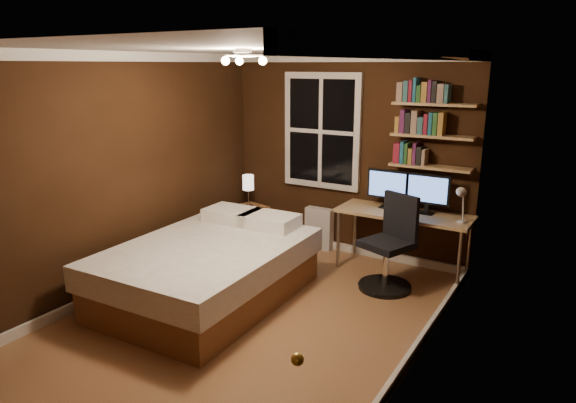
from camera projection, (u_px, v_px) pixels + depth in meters
The scene contains 24 objects.
floor at pixel (254, 315), 5.02m from camera, with size 4.20×4.20×0.00m, color #905C39.
wall_back at pixel (348, 157), 6.44m from camera, with size 3.20×0.04×2.50m, color black.
wall_left at pixel (129, 173), 5.49m from camera, with size 0.04×4.20×2.50m, color black.
wall_right at pixel (424, 217), 3.90m from camera, with size 0.04×4.20×2.50m, color black.
ceiling at pixel (249, 49), 4.38m from camera, with size 3.20×4.20×0.02m, color white.
window at pixel (322, 131), 6.51m from camera, with size 1.06×0.06×1.46m, color silver.
door at pixel (333, 330), 2.68m from camera, with size 0.03×0.82×2.05m, color black, non-canonical shape.
door_knob at pixel (297, 359), 2.46m from camera, with size 0.06×0.06×0.06m, color gold.
ceiling_fixture at pixel (243, 61), 4.32m from camera, with size 0.44×0.44×0.18m, color beige, non-canonical shape.
bookshelf_lower at pixel (430, 167), 5.80m from camera, with size 0.92×0.22×0.03m, color tan.
books_row_lower at pixel (431, 155), 5.77m from camera, with size 0.42×0.16×0.23m, color maroon, non-canonical shape.
bookshelf_middle at pixel (433, 136), 5.71m from camera, with size 0.92×0.22×0.03m, color tan.
books_row_middle at pixel (433, 124), 5.68m from camera, with size 0.54×0.16×0.23m, color #1A5775, non-canonical shape.
bookshelf_upper at pixel (435, 104), 5.62m from camera, with size 0.92×0.22×0.03m, color tan.
books_row_upper at pixel (436, 92), 5.59m from camera, with size 0.60×0.16×0.23m, color #265725, non-canonical shape.
bed at pixel (209, 269), 5.31m from camera, with size 1.63×2.23×0.74m.
nightstand at pixel (249, 225), 6.97m from camera, with size 0.41×0.41×0.52m, color brown.
bedside_lamp at pixel (248, 191), 6.85m from camera, with size 0.15×0.15×0.43m, color white, non-canonical shape.
radiator at pixel (319, 228), 6.77m from camera, with size 0.37×0.13×0.55m, color silver.
desk at pixel (404, 217), 5.90m from camera, with size 1.53×0.58×0.73m.
monitor_left at pixel (387, 189), 6.01m from camera, with size 0.49×0.12×0.46m, color black, non-canonical shape.
monitor_right at pixel (428, 194), 5.77m from camera, with size 0.49×0.12×0.46m, color black, non-canonical shape.
desk_lamp at pixel (462, 204), 5.38m from camera, with size 0.14×0.32×0.44m, color silver, non-canonical shape.
office_chair at pixel (390, 253), 5.54m from camera, with size 0.60×0.60×1.03m.
Camera 1 is at (2.63, -3.74, 2.37)m, focal length 32.00 mm.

